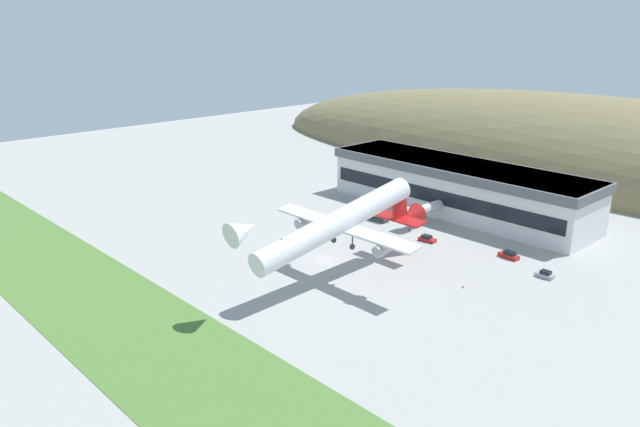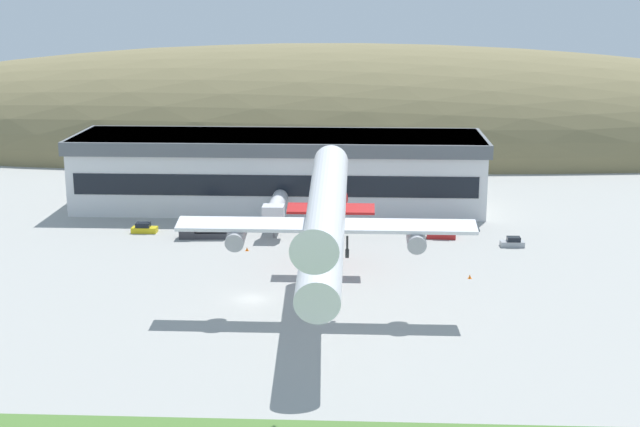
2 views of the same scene
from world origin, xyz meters
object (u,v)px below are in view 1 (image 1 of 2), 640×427
at_px(terminal_building, 458,184).
at_px(traffic_cone_0, 463,286).
at_px(jetway_0, 421,211).
at_px(service_car_3, 353,207).
at_px(service_car_0, 509,255).
at_px(service_car_2, 545,275).
at_px(traffic_cone_1, 379,232).
at_px(cargo_airplane, 340,223).
at_px(service_car_1, 427,239).
at_px(fuel_truck, 375,215).

xyz_separation_m(terminal_building, traffic_cone_0, (29.76, -40.36, -7.16)).
relative_size(jetway_0, service_car_3, 3.34).
distance_m(service_car_0, service_car_2, 11.29).
bearing_deg(service_car_0, terminal_building, 143.89).
bearing_deg(service_car_3, traffic_cone_0, -23.19).
distance_m(jetway_0, traffic_cone_1, 12.52).
height_order(cargo_airplane, traffic_cone_0, cargo_airplane).
height_order(cargo_airplane, service_car_1, cargo_airplane).
bearing_deg(cargo_airplane, traffic_cone_1, 116.05).
height_order(service_car_0, traffic_cone_1, service_car_0).
relative_size(service_car_2, service_car_3, 0.88).
distance_m(terminal_building, jetway_0, 17.44).
bearing_deg(service_car_2, cargo_airplane, -131.81).
height_order(terminal_building, service_car_2, terminal_building).
xyz_separation_m(service_car_3, traffic_cone_0, (50.13, -21.47, -0.40)).
bearing_deg(traffic_cone_0, service_car_0, 96.02).
bearing_deg(service_car_2, terminal_building, 147.53).
xyz_separation_m(jetway_0, traffic_cone_0, (28.73, -23.30, -3.71)).
distance_m(service_car_1, service_car_3, 29.92).
distance_m(terminal_building, fuel_truck, 24.63).
bearing_deg(service_car_0, cargo_airplane, -116.01).
bearing_deg(service_car_2, jetway_0, 169.02).
height_order(terminal_building, service_car_1, terminal_building).
relative_size(cargo_airplane, traffic_cone_1, 87.41).
height_order(jetway_0, traffic_cone_1, jetway_0).
bearing_deg(traffic_cone_0, service_car_3, 156.81).
height_order(terminal_building, cargo_airplane, cargo_airplane).
relative_size(service_car_3, traffic_cone_0, 7.09).
bearing_deg(service_car_3, service_car_0, -1.51).
bearing_deg(fuel_truck, jetway_0, 22.55).
bearing_deg(service_car_2, service_car_1, -179.41).
relative_size(terminal_building, fuel_truck, 9.34).
height_order(service_car_3, traffic_cone_1, service_car_3).
bearing_deg(traffic_cone_0, jetway_0, 140.96).
relative_size(service_car_2, traffic_cone_0, 6.27).
distance_m(cargo_airplane, service_car_1, 32.52).
relative_size(service_car_2, traffic_cone_1, 6.27).
bearing_deg(traffic_cone_1, jetway_0, 73.55).
relative_size(service_car_0, traffic_cone_1, 8.03).
xyz_separation_m(service_car_1, traffic_cone_1, (-11.36, -3.97, -0.33)).
height_order(fuel_truck, traffic_cone_1, fuel_truck).
relative_size(cargo_airplane, service_car_1, 12.11).
relative_size(service_car_0, fuel_truck, 0.59).
relative_size(terminal_building, service_car_1, 17.54).
bearing_deg(service_car_2, traffic_cone_0, -117.51).
distance_m(service_car_0, fuel_truck, 37.73).
height_order(service_car_1, traffic_cone_1, service_car_1).
height_order(terminal_building, traffic_cone_1, terminal_building).
xyz_separation_m(terminal_building, jetway_0, (1.03, -17.07, -3.45)).
distance_m(terminal_building, service_car_0, 34.87).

